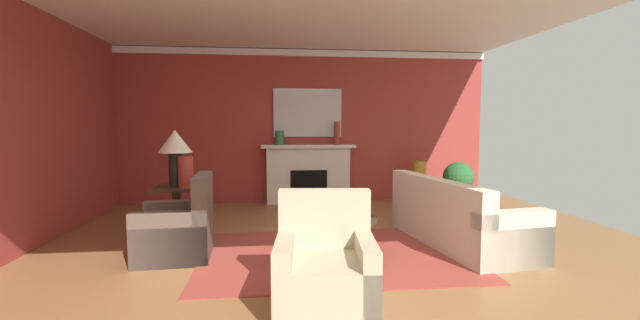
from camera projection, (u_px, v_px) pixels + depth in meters
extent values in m
plane|color=olive|center=(316.00, 250.00, 5.02)|extent=(8.86, 8.86, 0.00)
cube|color=#9E3833|center=(299.00, 126.00, 8.14)|extent=(7.42, 0.12, 2.97)
cube|color=#9E3833|center=(17.00, 127.00, 4.81)|extent=(0.12, 7.03, 2.97)
cube|color=white|center=(314.00, 3.00, 5.07)|extent=(7.42, 7.03, 0.06)
cube|color=white|center=(299.00, 53.00, 7.94)|extent=(7.42, 0.08, 0.12)
cube|color=#993D33|center=(334.00, 254.00, 4.84)|extent=(3.05, 2.21, 0.01)
cube|color=white|center=(308.00, 175.00, 8.03)|extent=(1.60, 0.25, 1.07)
cube|color=black|center=(308.00, 185.00, 8.03)|extent=(0.70, 0.26, 0.60)
cube|color=white|center=(308.00, 146.00, 7.96)|extent=(1.80, 0.35, 0.06)
cube|color=silver|center=(308.00, 113.00, 8.05)|extent=(1.32, 0.04, 0.93)
cube|color=beige|center=(460.00, 226.00, 5.27)|extent=(1.19, 2.21, 0.45)
cube|color=beige|center=(436.00, 195.00, 5.15)|extent=(0.50, 2.11, 0.40)
cube|color=beige|center=(512.00, 240.00, 4.35)|extent=(0.92, 0.33, 0.62)
cube|color=beige|center=(423.00, 206.00, 6.18)|extent=(0.92, 0.33, 0.62)
cube|color=brown|center=(175.00, 239.00, 4.72)|extent=(0.85, 0.85, 0.44)
cube|color=brown|center=(203.00, 197.00, 4.74)|extent=(0.21, 0.81, 0.51)
cube|color=brown|center=(179.00, 225.00, 5.04)|extent=(0.81, 0.19, 0.60)
cube|color=brown|center=(169.00, 240.00, 4.39)|extent=(0.81, 0.19, 0.60)
cube|color=#C1B293|center=(325.00, 284.00, 3.38)|extent=(0.87, 0.87, 0.44)
cube|color=#C1B293|center=(324.00, 218.00, 3.65)|extent=(0.81, 0.24, 0.51)
cube|color=#C1B293|center=(285.00, 275.00, 3.36)|extent=(0.22, 0.81, 0.60)
cube|color=#C1B293|center=(366.00, 274.00, 3.37)|extent=(0.22, 0.81, 0.60)
cylinder|color=#3D2D1E|center=(334.00, 219.00, 4.80)|extent=(1.00, 1.00, 0.04)
cylinder|color=#3D2D1E|center=(334.00, 238.00, 4.82)|extent=(0.12, 0.12, 0.41)
cylinder|color=#3D2D1E|center=(334.00, 254.00, 4.84)|extent=(0.56, 0.56, 0.03)
cube|color=#3D2D1E|center=(176.00, 188.00, 5.52)|extent=(0.56, 0.56, 0.04)
cube|color=#3D2D1E|center=(177.00, 214.00, 5.54)|extent=(0.10, 0.10, 0.66)
cube|color=#3D2D1E|center=(178.00, 236.00, 5.57)|extent=(0.45, 0.45, 0.04)
cylinder|color=black|center=(176.00, 169.00, 5.49)|extent=(0.18, 0.18, 0.45)
cone|color=beige|center=(175.00, 141.00, 5.46)|extent=(0.44, 0.44, 0.30)
cylinder|color=#9E3328|center=(337.00, 133.00, 7.97)|extent=(0.11, 0.11, 0.44)
cylinder|color=#9E3328|center=(186.00, 172.00, 5.39)|extent=(0.19, 0.19, 0.41)
cylinder|color=#33703D|center=(280.00, 138.00, 7.86)|extent=(0.16, 0.16, 0.27)
cylinder|color=#B7892D|center=(419.00, 182.00, 7.98)|extent=(0.27, 0.27, 0.82)
cube|color=navy|center=(322.00, 217.00, 4.65)|extent=(0.26, 0.20, 0.06)
cylinder|color=#A8754C|center=(458.00, 199.00, 7.65)|extent=(0.32, 0.32, 0.30)
sphere|color=#28602D|center=(458.00, 177.00, 7.61)|extent=(0.56, 0.56, 0.56)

